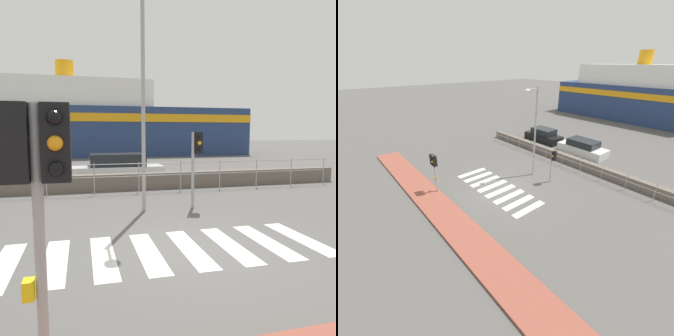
# 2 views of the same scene
# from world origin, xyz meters

# --- Properties ---
(ground_plane) EXTENTS (160.00, 160.00, 0.00)m
(ground_plane) POSITION_xyz_m (0.00, 0.00, 0.00)
(ground_plane) COLOR #565451
(sidewalk_brick) EXTENTS (24.00, 1.80, 0.12)m
(sidewalk_brick) POSITION_xyz_m (0.00, -4.10, 0.06)
(sidewalk_brick) COLOR #934C3D
(sidewalk_brick) RESTS_ON ground_plane
(crosswalk) EXTENTS (6.75, 2.40, 0.01)m
(crosswalk) POSITION_xyz_m (-0.49, 0.00, 0.00)
(crosswalk) COLOR silver
(crosswalk) RESTS_ON ground_plane
(seawall) EXTENTS (19.59, 0.55, 0.69)m
(seawall) POSITION_xyz_m (0.00, 7.47, 0.34)
(seawall) COLOR #6B6056
(seawall) RESTS_ON ground_plane
(harbor_fence) EXTENTS (17.67, 0.04, 1.25)m
(harbor_fence) POSITION_xyz_m (-0.00, 6.59, 0.81)
(harbor_fence) COLOR #9EA0A3
(harbor_fence) RESTS_ON ground_plane
(traffic_light_near) EXTENTS (0.58, 0.41, 2.70)m
(traffic_light_near) POSITION_xyz_m (-2.59, -3.34, 2.11)
(traffic_light_near) COLOR #9EA0A3
(traffic_light_near) RESTS_ON ground_plane
(traffic_light_far) EXTENTS (0.34, 0.32, 2.45)m
(traffic_light_far) POSITION_xyz_m (1.36, 3.55, 1.80)
(traffic_light_far) COLOR #9EA0A3
(traffic_light_far) RESTS_ON ground_plane
(streetlamp) EXTENTS (0.32, 1.19, 6.50)m
(streetlamp) POSITION_xyz_m (-0.38, 3.26, 4.00)
(streetlamp) COLOR #9EA0A3
(streetlamp) RESTS_ON ground_plane
(ferry_boat) EXTENTS (30.24, 6.42, 9.42)m
(ferry_boat) POSITION_xyz_m (-0.73, 28.35, 3.24)
(ferry_boat) COLOR navy
(ferry_boat) RESTS_ON ground_plane
(parked_car_black) EXTENTS (4.09, 1.80, 1.43)m
(parked_car_black) POSITION_xyz_m (-5.36, 10.30, 0.61)
(parked_car_black) COLOR black
(parked_car_black) RESTS_ON ground_plane
(parked_car_white) EXTENTS (4.52, 1.86, 1.36)m
(parked_car_white) POSITION_xyz_m (-0.46, 10.30, 0.58)
(parked_car_white) COLOR silver
(parked_car_white) RESTS_ON ground_plane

